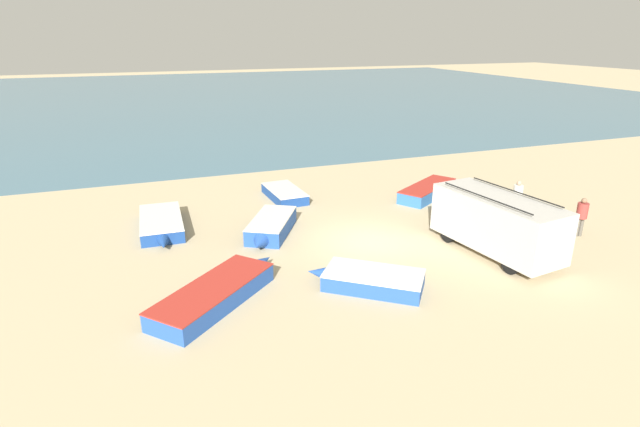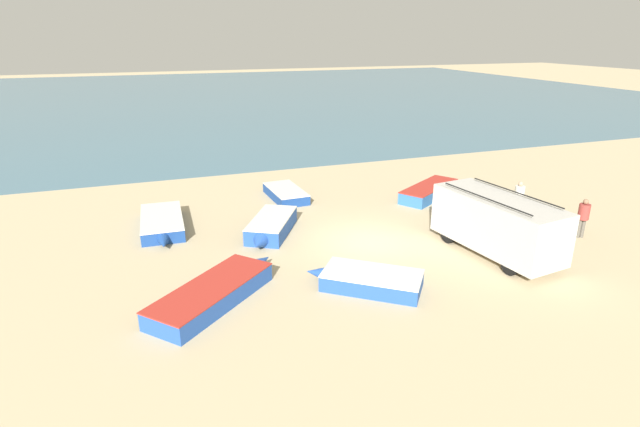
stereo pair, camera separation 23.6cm
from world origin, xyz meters
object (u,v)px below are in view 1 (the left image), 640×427
Objects in this scene: fishing_rowboat_3 at (161,224)px; fishing_rowboat_4 at (217,293)px; fishing_rowboat_0 at (429,190)px; fishing_rowboat_5 at (284,193)px; parked_van at (496,222)px; fisherman_1 at (582,214)px; fishing_rowboat_1 at (370,280)px; fishing_rowboat_2 at (271,227)px; fisherman_0 at (518,195)px.

fishing_rowboat_4 reaches higher than fishing_rowboat_3.
fishing_rowboat_5 is (-7.13, 2.25, -0.06)m from fishing_rowboat_0.
fishing_rowboat_3 is (-11.79, 6.79, -0.95)m from parked_van.
fishing_rowboat_0 is (1.49, 6.95, -0.92)m from parked_van.
fishing_rowboat_4 is 10.51m from fishing_rowboat_5.
fisherman_1 is (14.91, 0.17, 0.68)m from fishing_rowboat_4.
fishing_rowboat_4 is (-12.04, -7.04, -0.00)m from fishing_rowboat_0.
fishing_rowboat_1 is 10.12m from fishing_rowboat_5.
fisherman_1 is (10.01, 0.99, 0.71)m from fishing_rowboat_1.
fishing_rowboat_0 is 10.63m from fishing_rowboat_1.
fishing_rowboat_2 is 12.77m from fisherman_1.
fisherman_1 is (10.00, -9.13, 0.74)m from fishing_rowboat_5.
fishing_rowboat_0 is 7.48m from fishing_rowboat_5.
fishing_rowboat_5 is (-5.64, 9.21, -0.97)m from parked_van.
parked_van is at bearing -48.21° from fisherman_0.
fishing_rowboat_1 is 5.91m from fishing_rowboat_2.
fishing_rowboat_0 is 13.28m from fishing_rowboat_3.
fishing_rowboat_0 reaches higher than fishing_rowboat_3.
fishing_rowboat_1 is at bearing -64.87° from fisherman_0.
fishing_rowboat_1 is at bearing -164.48° from fishing_rowboat_0.
fisherman_1 is at bearing 15.07° from fisherman_0.
fishing_rowboat_3 is at bearing 79.36° from fisherman_1.
fisherman_0 is at bearing -119.30° from fishing_rowboat_1.
fishing_rowboat_2 is at bearing 15.74° from fishing_rowboat_4.
fisherman_1 is at bearing -99.63° from fishing_rowboat_0.
fishing_rowboat_0 is 4.53m from fisherman_0.
fishing_rowboat_4 is (-4.90, 0.83, 0.03)m from fishing_rowboat_1.
fishing_rowboat_3 is 1.24× the size of fishing_rowboat_5.
fishing_rowboat_2 is 2.37× the size of fisherman_1.
fisherman_1 reaches higher than fishing_rowboat_0.
fishing_rowboat_1 is 0.95× the size of fishing_rowboat_2.
parked_van is at bearing -152.01° from fishing_rowboat_5.
fisherman_0 reaches higher than fishing_rowboat_0.
fishing_rowboat_1 is 10.15m from fisherman_0.
fishing_rowboat_1 is at bearing 107.62° from fisherman_1.
fishing_rowboat_4 is at bearing 178.05° from fishing_rowboat_0.
fisherman_0 is (15.46, -3.75, 0.71)m from fishing_rowboat_3.
parked_van is 1.17× the size of fishing_rowboat_0.
fishing_rowboat_2 is 5.65m from fishing_rowboat_4.
fishing_rowboat_1 is 10.08m from fisherman_1.
fisherman_0 is at bearing 77.94° from fishing_rowboat_3.
fishing_rowboat_4 is 2.87× the size of fisherman_0.
fishing_rowboat_2 is at bearing 50.37° from parked_van.
fisherman_0 is (3.67, 3.05, -0.24)m from parked_van.
fisherman_1 is (4.35, 0.08, -0.24)m from parked_van.
parked_van is at bearing 87.97° from fishing_rowboat_2.
fishing_rowboat_2 is (-1.89, 5.60, 0.07)m from fishing_rowboat_1.
fishing_rowboat_3 is at bearing -101.52° from fisherman_0.
fishing_rowboat_4 reaches higher than fishing_rowboat_5.
parked_van reaches higher than fisherman_1.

